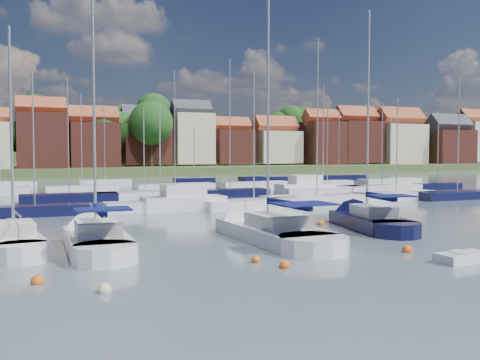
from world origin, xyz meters
name	(u,v)px	position (x,y,z in m)	size (l,w,h in m)	color
ground	(177,192)	(0.00, 40.00, 0.00)	(260.00, 260.00, 0.00)	#43515B
sailboat_left	(94,239)	(-14.70, 5.30, 0.36)	(3.32, 11.20, 15.11)	silver
sailboat_centre	(258,230)	(-5.26, 5.02, 0.35)	(3.83, 13.40, 18.01)	silver
sailboat_navy	(362,221)	(2.92, 6.14, 0.36)	(5.00, 11.40, 15.33)	black
sailboat_far	(13,242)	(-18.67, 5.99, 0.34)	(3.29, 9.26, 12.14)	silver
tender	(463,257)	(0.01, -5.53, 0.22)	(2.67, 1.39, 0.56)	silver
buoy_a	(37,284)	(-17.81, -2.27, 0.00)	(0.49, 0.49, 0.49)	#D85914
buoy_b	(285,268)	(-7.95, -3.48, 0.00)	(0.48, 0.48, 0.48)	#D85914
buoy_c	(256,262)	(-8.59, -1.91, 0.00)	(0.41, 0.41, 0.41)	#D85914
buoy_d	(408,252)	(-0.66, -2.63, 0.00)	(0.52, 0.52, 0.52)	#D85914
buoy_e	(321,225)	(0.56, 7.47, 0.00)	(0.48, 0.48, 0.48)	#D85914
buoy_g	(73,256)	(-16.03, 2.92, 0.00)	(0.54, 0.54, 0.54)	#D85914
buoy_h	(105,293)	(-15.68, -4.53, 0.00)	(0.50, 0.50, 0.50)	beige
marina_field	(205,191)	(1.91, 35.15, 0.43)	(79.62, 41.41, 15.93)	silver
far_shore_town	(93,153)	(2.23, 132.67, 4.61)	(212.46, 90.00, 22.27)	#44572B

